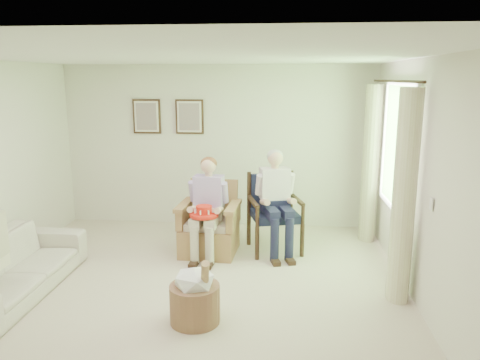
{
  "coord_description": "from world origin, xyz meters",
  "views": [
    {
      "loc": [
        1.04,
        -4.7,
        2.39
      ],
      "look_at": [
        0.48,
        1.39,
        1.05
      ],
      "focal_mm": 35.0,
      "sensor_mm": 36.0,
      "label": 1
    }
  ],
  "objects": [
    {
      "name": "curtain_right",
      "position": [
        2.33,
        2.18,
        1.15
      ],
      "size": [
        0.34,
        0.34,
        2.3
      ],
      "primitive_type": "cylinder",
      "color": "beige",
      "rests_on": "ground"
    },
    {
      "name": "hatbox",
      "position": [
        0.21,
        -0.48,
        0.29
      ],
      "size": [
        0.56,
        0.56,
        0.74
      ],
      "color": "tan",
      "rests_on": "ground"
    },
    {
      "name": "sofa",
      "position": [
        -1.95,
        -0.07,
        0.31
      ],
      "size": [
        2.14,
        0.84,
        0.63
      ],
      "primitive_type": "imported",
      "rotation": [
        0.0,
        0.0,
        1.57
      ],
      "color": "beige",
      "rests_on": "ground"
    },
    {
      "name": "floor",
      "position": [
        0.0,
        0.0,
        0.0
      ],
      "size": [
        5.5,
        5.5,
        0.0
      ],
      "primitive_type": "plane",
      "color": "beige",
      "rests_on": "ground"
    },
    {
      "name": "curtain_left",
      "position": [
        2.33,
        0.22,
        1.15
      ],
      "size": [
        0.34,
        0.34,
        2.3
      ],
      "primitive_type": "cylinder",
      "color": "beige",
      "rests_on": "ground"
    },
    {
      "name": "framed_print_left",
      "position": [
        -1.15,
        2.71,
        1.78
      ],
      "size": [
        0.45,
        0.05,
        0.55
      ],
      "color": "#382114",
      "rests_on": "back_wall"
    },
    {
      "name": "wicker_armchair",
      "position": [
        0.05,
        1.44,
        0.31
      ],
      "size": [
        0.77,
        0.77,
        0.99
      ],
      "rotation": [
        0.0,
        0.0,
        -0.07
      ],
      "color": "#A2744C",
      "rests_on": "ground"
    },
    {
      "name": "ceiling",
      "position": [
        0.0,
        0.0,
        2.6
      ],
      "size": [
        5.0,
        5.5,
        0.02
      ],
      "primitive_type": "cube",
      "color": "white",
      "rests_on": "back_wall"
    },
    {
      "name": "front_wall",
      "position": [
        0.0,
        -2.75,
        1.3
      ],
      "size": [
        5.0,
        0.04,
        2.6
      ],
      "primitive_type": "cube",
      "color": "silver",
      "rests_on": "ground"
    },
    {
      "name": "window",
      "position": [
        2.46,
        1.2,
        1.58
      ],
      "size": [
        0.13,
        2.5,
        1.63
      ],
      "color": "#2D6B23",
      "rests_on": "right_wall"
    },
    {
      "name": "wood_armchair",
      "position": [
        0.95,
        1.67,
        0.58
      ],
      "size": [
        0.68,
        0.64,
        1.05
      ],
      "rotation": [
        0.0,
        0.0,
        0.26
      ],
      "color": "black",
      "rests_on": "ground"
    },
    {
      "name": "framed_print_right",
      "position": [
        -0.45,
        2.71,
        1.78
      ],
      "size": [
        0.45,
        0.05,
        0.55
      ],
      "color": "#382114",
      "rests_on": "back_wall"
    },
    {
      "name": "person_dark",
      "position": [
        0.95,
        1.5,
        0.84
      ],
      "size": [
        0.4,
        0.63,
        1.41
      ],
      "rotation": [
        0.0,
        0.0,
        0.26
      ],
      "color": "#1A1C3B",
      "rests_on": "ground"
    },
    {
      "name": "person_wicker",
      "position": [
        0.05,
        1.31,
        0.77
      ],
      "size": [
        0.4,
        0.63,
        1.32
      ],
      "rotation": [
        0.0,
        0.0,
        -0.07
      ],
      "color": "#C2B79C",
      "rests_on": "ground"
    },
    {
      "name": "red_hat",
      "position": [
        0.04,
        1.11,
        0.67
      ],
      "size": [
        0.38,
        0.38,
        0.14
      ],
      "color": "red",
      "rests_on": "person_wicker"
    },
    {
      "name": "back_wall",
      "position": [
        0.0,
        2.75,
        1.3
      ],
      "size": [
        5.0,
        0.04,
        2.6
      ],
      "primitive_type": "cube",
      "color": "silver",
      "rests_on": "ground"
    },
    {
      "name": "right_wall",
      "position": [
        2.5,
        0.0,
        1.3
      ],
      "size": [
        0.04,
        5.5,
        2.6
      ],
      "primitive_type": "cube",
      "color": "silver",
      "rests_on": "ground"
    }
  ]
}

